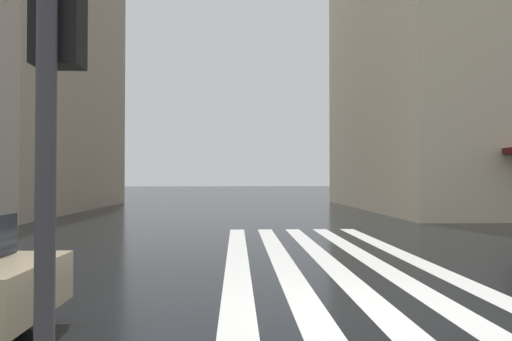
# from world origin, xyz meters

# --- Properties ---
(ground_plane) EXTENTS (220.00, 220.00, 0.00)m
(ground_plane) POSITION_xyz_m (0.00, 0.00, 0.00)
(ground_plane) COLOR black
(zebra_crossing) EXTENTS (13.00, 4.50, 0.01)m
(zebra_crossing) POSITION_xyz_m (4.00, -0.28, 0.00)
(zebra_crossing) COLOR silver
(zebra_crossing) RESTS_ON ground_plane
(traffic_signal_post) EXTENTS (0.44, 0.30, 3.26)m
(traffic_signal_post) POSITION_xyz_m (-3.30, 2.88, 2.51)
(traffic_signal_post) COLOR #333338
(traffic_signal_post) RESTS_ON sidewalk_pavement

